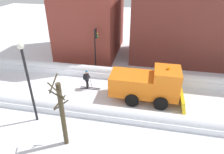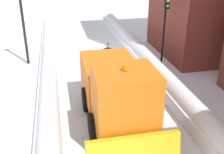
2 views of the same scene
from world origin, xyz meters
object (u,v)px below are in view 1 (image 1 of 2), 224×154
object	(u,v)px
plow_truck	(148,84)
street_lamp	(27,75)
traffic_light_pole	(96,42)
skier	(87,79)
bare_tree_near	(62,114)

from	to	relation	value
plow_truck	street_lamp	xyz separation A→B (m)	(4.08, -7.60, 2.15)
traffic_light_pole	skier	bearing A→B (deg)	0.69
plow_truck	bare_tree_near	distance (m)	7.45
plow_truck	traffic_light_pole	xyz separation A→B (m)	(-4.14, -5.36, 1.67)
traffic_light_pole	street_lamp	xyz separation A→B (m)	(8.22, -2.24, 0.48)
traffic_light_pole	street_lamp	bearing A→B (deg)	-15.25
traffic_light_pole	bare_tree_near	world-z (taller)	bare_tree_near
plow_truck	traffic_light_pole	bearing A→B (deg)	-127.69
plow_truck	skier	bearing A→B (deg)	-97.48
plow_truck	traffic_light_pole	world-z (taller)	traffic_light_pole
traffic_light_pole	street_lamp	world-z (taller)	street_lamp
skier	street_lamp	bearing A→B (deg)	-25.53
skier	plow_truck	bearing A→B (deg)	82.52
traffic_light_pole	street_lamp	size ratio (longest dim) A/B	0.77
skier	street_lamp	xyz separation A→B (m)	(4.78, -2.28, 2.62)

